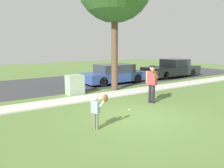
# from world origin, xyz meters

# --- Properties ---
(ground_plane) EXTENTS (48.00, 48.00, 0.00)m
(ground_plane) POSITION_xyz_m (0.00, 3.50, 0.00)
(ground_plane) COLOR #567538
(sidewalk_strip) EXTENTS (36.00, 1.20, 0.06)m
(sidewalk_strip) POSITION_xyz_m (0.00, 3.60, 0.03)
(sidewalk_strip) COLOR beige
(sidewalk_strip) RESTS_ON ground
(road_surface) EXTENTS (36.00, 6.80, 0.02)m
(road_surface) POSITION_xyz_m (0.00, 8.60, 0.01)
(road_surface) COLOR #38383A
(road_surface) RESTS_ON ground
(person_adult) EXTENTS (0.65, 0.80, 1.73)m
(person_adult) POSITION_xyz_m (1.76, 1.17, 1.08)
(person_adult) COLOR black
(person_adult) RESTS_ON ground
(person_child) EXTENTS (0.57, 0.36, 1.12)m
(person_child) POSITION_xyz_m (-1.88, -0.24, 0.72)
(person_child) COLOR #6B6656
(person_child) RESTS_ON ground
(baseball) EXTENTS (0.07, 0.07, 0.07)m
(baseball) POSITION_xyz_m (0.20, 0.80, 0.04)
(baseball) COLOR white
(baseball) RESTS_ON ground
(utility_cabinet) EXTENTS (0.87, 0.69, 1.06)m
(utility_cabinet) POSITION_xyz_m (-0.43, 4.82, 0.53)
(utility_cabinet) COLOR #9EB293
(utility_cabinet) RESTS_ON ground
(parked_wagon_blue) EXTENTS (4.50, 1.80, 1.33)m
(parked_wagon_blue) POSITION_xyz_m (3.32, 6.57, 0.66)
(parked_wagon_blue) COLOR #2D478C
(parked_wagon_blue) RESTS_ON road_surface
(parked_pickup_dark) EXTENTS (5.20, 1.95, 1.48)m
(parked_pickup_dark) POSITION_xyz_m (9.17, 6.56, 0.67)
(parked_pickup_dark) COLOR #23282D
(parked_pickup_dark) RESTS_ON road_surface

